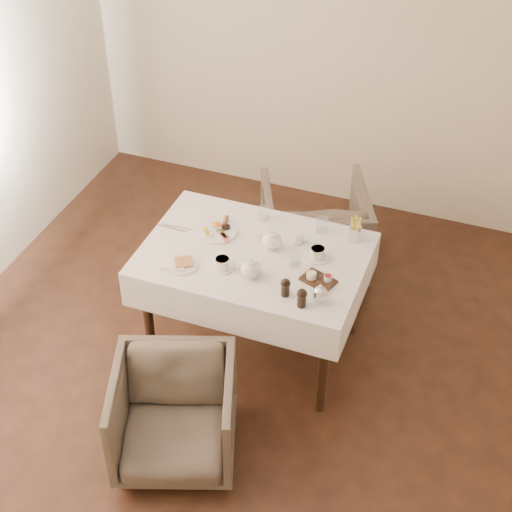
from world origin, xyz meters
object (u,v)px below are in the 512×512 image
object	(u,v)px
table	(254,268)
armchair_near	(174,415)
armchair_far	(314,229)
teapot_centre	(272,239)
breakfast_plate	(216,229)

from	to	relation	value
table	armchair_near	xyz separation A→B (m)	(-0.11, -0.90, -0.34)
armchair_near	armchair_far	world-z (taller)	armchair_far
teapot_centre	armchair_far	bearing A→B (deg)	98.81
armchair_near	breakfast_plate	bearing A→B (deg)	80.04
table	armchair_far	distance (m)	0.95
armchair_near	table	bearing A→B (deg)	63.38
table	armchair_near	world-z (taller)	table
armchair_far	breakfast_plate	bearing A→B (deg)	38.59
table	teapot_centre	size ratio (longest dim) A/B	8.34
table	breakfast_plate	distance (m)	0.33
table	breakfast_plate	xyz separation A→B (m)	(-0.28, 0.12, 0.13)
armchair_far	table	bearing A→B (deg)	58.59
breakfast_plate	teapot_centre	size ratio (longest dim) A/B	1.77
armchair_near	breakfast_plate	size ratio (longest dim) A/B	2.39
table	armchair_near	distance (m)	0.97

